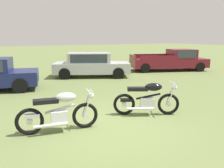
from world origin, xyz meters
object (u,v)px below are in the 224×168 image
Objects in this scene: car_silver at (91,63)px; pickup_truck_burgundy at (172,60)px; motorcycle_silver at (59,112)px; motorcycle_black at (147,99)px.

pickup_truck_burgundy is at bearing 21.96° from car_silver.
car_silver reaches higher than motorcycle_silver.
car_silver is at bearing 108.25° from motorcycle_black.
motorcycle_silver is 0.36× the size of pickup_truck_burgundy.
motorcycle_black is 0.32× the size of pickup_truck_burgundy.
motorcycle_black is (2.69, -0.10, -0.00)m from motorcycle_silver.
car_silver is (1.36, 7.10, 0.31)m from motorcycle_black.
motorcycle_black is at bearing -74.89° from car_silver.
motorcycle_black is at bearing 8.65° from motorcycle_silver.
pickup_truck_burgundy is (10.19, 6.58, 0.26)m from motorcycle_silver.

